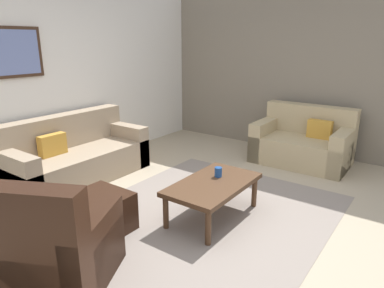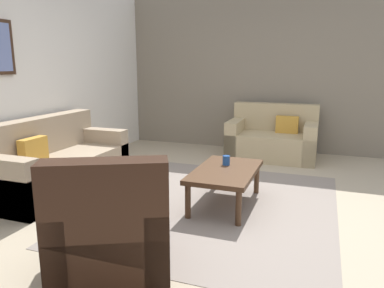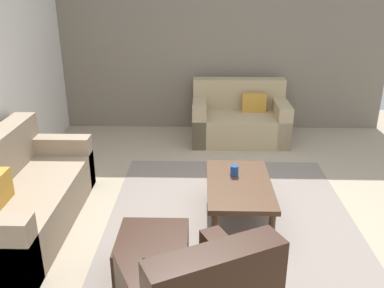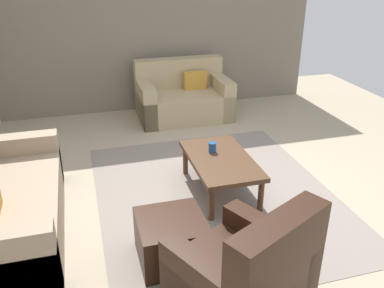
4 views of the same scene
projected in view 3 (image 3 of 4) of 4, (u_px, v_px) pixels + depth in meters
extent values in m
plane|color=tan|center=(231.00, 222.00, 4.22)|extent=(8.00, 8.00, 0.00)
cube|color=slate|center=(222.00, 41.00, 6.50)|extent=(0.12, 5.20, 2.80)
cube|color=gray|center=(231.00, 221.00, 4.22)|extent=(2.99, 2.50, 0.01)
cube|color=gray|center=(27.00, 207.00, 4.09)|extent=(1.95, 0.86, 0.42)
cube|color=gray|center=(55.00, 162.00, 4.86)|extent=(0.20, 0.86, 0.62)
cube|color=tan|center=(239.00, 127.00, 6.32)|extent=(0.91, 1.42, 0.42)
cube|color=tan|center=(238.00, 106.00, 6.55)|extent=(0.24, 1.42, 0.88)
cube|color=tan|center=(199.00, 120.00, 6.30)|extent=(0.91, 0.20, 0.62)
cube|color=tan|center=(280.00, 121.00, 6.27)|extent=(0.91, 0.20, 0.62)
cube|color=gold|center=(254.00, 103.00, 6.30)|extent=(0.12, 0.36, 0.28)
cube|color=black|center=(153.00, 257.00, 3.35)|extent=(0.56, 0.56, 0.40)
cylinder|color=#472D1C|center=(272.00, 230.00, 3.75)|extent=(0.06, 0.06, 0.36)
cylinder|color=#472D1C|center=(258.00, 182.00, 4.67)|extent=(0.06, 0.06, 0.36)
cylinder|color=#472D1C|center=(214.00, 230.00, 3.77)|extent=(0.06, 0.06, 0.36)
cylinder|color=#472D1C|center=(212.00, 181.00, 4.68)|extent=(0.06, 0.06, 0.36)
cube|color=#472D1C|center=(239.00, 185.00, 4.14)|extent=(1.10, 0.64, 0.05)
cylinder|color=#1E478C|center=(234.00, 171.00, 4.27)|extent=(0.08, 0.08, 0.11)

